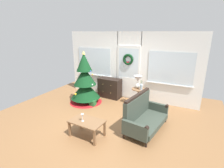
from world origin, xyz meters
name	(u,v)px	position (x,y,z in m)	size (l,w,h in m)	color
ground_plane	(102,121)	(0.00, 0.00, 0.00)	(6.76, 6.76, 0.00)	brown
back_wall_with_door	(129,66)	(0.00, 2.08, 1.28)	(5.20, 0.19, 2.55)	white
christmas_tree	(85,83)	(-1.25, 0.95, 0.74)	(1.19, 1.19, 1.91)	#4C331E
dresser_cabinet	(110,88)	(-0.67, 1.79, 0.39)	(0.93, 0.49, 0.78)	black
settee_sofa	(143,116)	(1.19, 0.15, 0.38)	(0.91, 1.57, 0.96)	black
side_table	(138,94)	(0.64, 1.42, 0.48)	(0.50, 0.48, 0.67)	brown
table_lamp	(138,80)	(0.58, 1.46, 0.96)	(0.28, 0.28, 0.44)	silver
flower_vase	(141,86)	(0.74, 1.36, 0.79)	(0.11, 0.10, 0.35)	#99ADBC
coffee_table	(87,123)	(0.04, -0.83, 0.37)	(0.87, 0.56, 0.43)	brown
wine_glass	(82,116)	(-0.04, -0.89, 0.57)	(0.08, 0.08, 0.20)	silver
gift_box	(93,103)	(-0.84, 0.78, 0.11)	(0.21, 0.19, 0.21)	#266633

